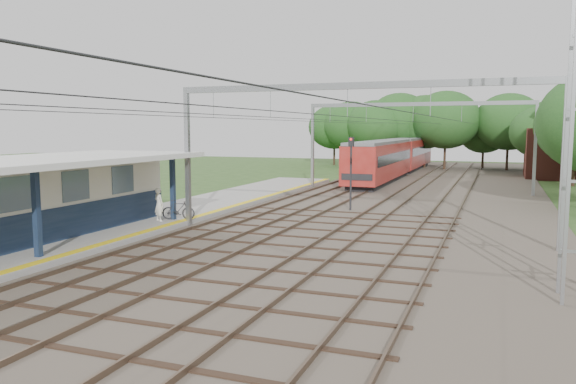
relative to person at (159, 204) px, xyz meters
The scene contains 12 objects.
ground 15.64m from the person, 66.31° to the right, with size 160.00×160.00×0.00m, color #2D4C1E.
ballast_bed 18.81m from the person, 56.86° to the left, with size 18.00×90.00×0.10m, color #473D33.
platform 1.63m from the person, 167.28° to the right, with size 5.00×52.00×0.35m, color gray.
yellow_stripe 1.35m from the person, 15.39° to the right, with size 0.45×52.00×0.01m, color yellow.
rail_tracks 17.56m from the person, 63.72° to the left, with size 11.80×88.00×0.15m.
catenary_system 15.26m from the person, 48.74° to the left, with size 17.22×88.00×7.00m.
tree_band 44.18m from the person, 76.73° to the left, with size 31.72×30.88×8.82m.
house_far 43.85m from the person, 59.45° to the left, with size 8.00×6.12×8.66m.
person is the anchor object (origin of this frame).
bicycle 1.04m from the person, 47.37° to the left, with size 0.48×1.69×1.02m, color black.
train 36.23m from the person, 80.84° to the left, with size 2.88×35.79×3.78m.
signal_post 11.71m from the person, 48.94° to the left, with size 0.33×0.28×4.47m.
Camera 1 is at (9.63, -9.46, 4.97)m, focal length 35.00 mm.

